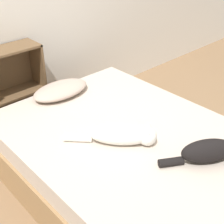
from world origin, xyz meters
TOP-DOWN VIEW (x-y plane):
  - ground_plane at (0.00, 0.00)m, footprint 8.00×8.00m
  - bed at (0.00, 0.00)m, footprint 1.47×1.91m
  - pillow at (-0.03, 0.77)m, footprint 0.52×0.30m
  - cat_light at (-0.11, -0.09)m, footprint 0.49×0.52m
  - cat_dark at (0.17, -0.59)m, footprint 0.48×0.34m
  - bookshelf at (-0.37, 1.22)m, footprint 0.70×0.26m

SIDE VIEW (x-z plane):
  - ground_plane at x=0.00m, z-range 0.00..0.00m
  - bed at x=0.00m, z-range 0.00..0.49m
  - bookshelf at x=-0.37m, z-range 0.02..0.88m
  - pillow at x=-0.03m, z-range 0.49..0.59m
  - cat_light at x=-0.11m, z-range 0.48..0.64m
  - cat_dark at x=0.17m, z-range 0.49..0.64m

